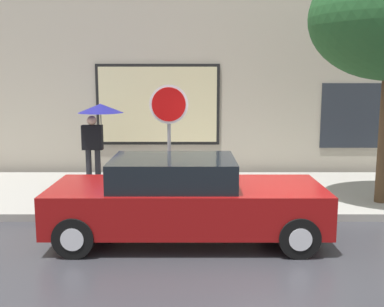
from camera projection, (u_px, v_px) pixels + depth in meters
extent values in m
plane|color=#333338|center=(269.00, 240.00, 7.74)|extent=(60.00, 60.00, 0.00)
cube|color=gray|center=(248.00, 193.00, 10.69)|extent=(20.00, 4.00, 0.15)
cube|color=#B2A893|center=(240.00, 50.00, 12.60)|extent=(20.00, 0.40, 7.00)
cube|color=black|center=(160.00, 105.00, 12.63)|extent=(3.42, 0.06, 2.23)
cube|color=beige|center=(160.00, 105.00, 12.60)|extent=(3.26, 0.03, 2.07)
cube|color=#262B33|center=(356.00, 116.00, 12.66)|extent=(1.80, 0.04, 1.80)
cube|color=maroon|center=(189.00, 205.00, 7.69)|extent=(4.54, 1.73, 0.69)
cube|color=black|center=(175.00, 172.00, 7.59)|extent=(2.04, 1.53, 0.46)
cylinder|color=black|center=(281.00, 208.00, 8.51)|extent=(0.64, 0.22, 0.64)
cylinder|color=silver|center=(281.00, 208.00, 8.51)|extent=(0.35, 0.24, 0.35)
cylinder|color=black|center=(301.00, 237.00, 6.94)|extent=(0.64, 0.22, 0.64)
cylinder|color=silver|center=(301.00, 237.00, 6.94)|extent=(0.35, 0.24, 0.35)
cylinder|color=black|center=(98.00, 208.00, 8.53)|extent=(0.64, 0.22, 0.64)
cylinder|color=silver|center=(98.00, 208.00, 8.53)|extent=(0.35, 0.24, 0.35)
cylinder|color=black|center=(76.00, 237.00, 6.95)|extent=(0.64, 0.22, 0.64)
cylinder|color=silver|center=(76.00, 237.00, 6.95)|extent=(0.35, 0.24, 0.35)
cylinder|color=black|center=(91.00, 166.00, 11.24)|extent=(0.14, 0.14, 0.85)
cylinder|color=black|center=(100.00, 167.00, 11.24)|extent=(0.14, 0.14, 0.85)
cube|color=black|center=(95.00, 137.00, 11.13)|extent=(0.50, 0.22, 0.60)
sphere|color=tan|center=(94.00, 120.00, 11.06)|extent=(0.23, 0.23, 0.23)
cylinder|color=#4C4C51|center=(103.00, 127.00, 11.09)|extent=(0.02, 0.02, 0.90)
cone|color=navy|center=(103.00, 108.00, 11.01)|extent=(1.10, 1.10, 0.22)
cylinder|color=gray|center=(171.00, 148.00, 9.00)|extent=(0.07, 0.07, 2.42)
cylinder|color=white|center=(171.00, 104.00, 8.83)|extent=(0.76, 0.02, 0.76)
cylinder|color=red|center=(171.00, 104.00, 8.81)|extent=(0.66, 0.02, 0.66)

